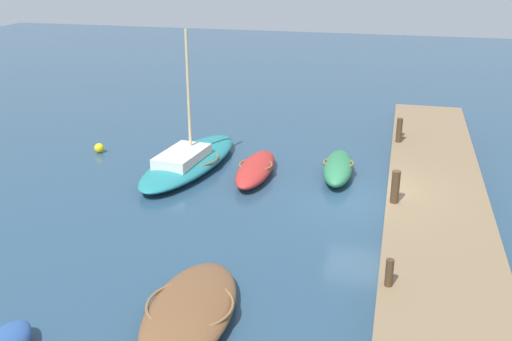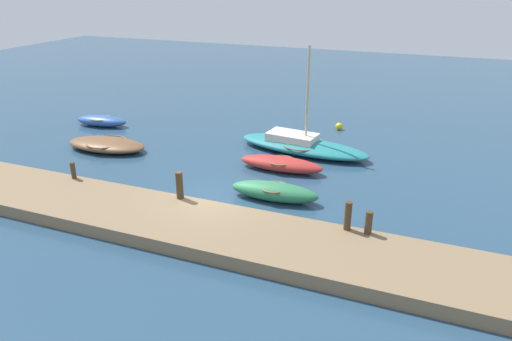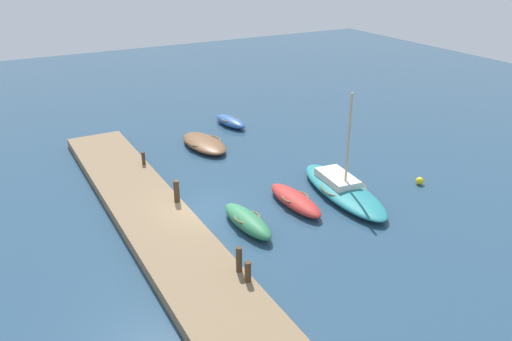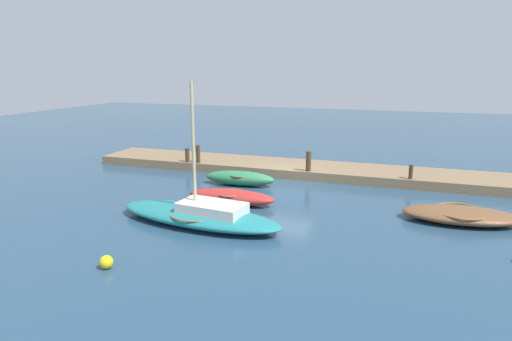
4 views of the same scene
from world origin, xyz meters
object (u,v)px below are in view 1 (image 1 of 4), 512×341
Objects in this scene: mooring_post_mid_east at (399,130)px; marker_buoy at (99,148)px; rowboat_red at (256,169)px; rowboat_green at (338,167)px; motorboat_brown at (190,310)px; mooring_post_mid_west at (395,187)px; mooring_post_east at (399,128)px; mooring_post_west at (389,273)px; sailboat_teal at (189,160)px.

mooring_post_mid_east is 12.73m from marker_buoy.
rowboat_red is 7.25m from marker_buoy.
rowboat_green reaches higher than motorboat_brown.
rowboat_red is 0.90× the size of motorboat_brown.
mooring_post_mid_west is 6.49m from mooring_post_mid_east.
rowboat_red is 5.74m from mooring_post_mid_west.
mooring_post_mid_east is 0.71m from mooring_post_east.
rowboat_red is 7.13m from mooring_post_east.
mooring_post_mid_east is at bearing -76.35° from marker_buoy.
marker_buoy is (-3.00, 12.35, -0.80)m from mooring_post_mid_east.
rowboat_green is 10.39m from motorboat_brown.
mooring_post_west is at bearing -146.01° from rowboat_red.
mooring_post_mid_east is at bearing 0.00° from mooring_post_west.
mooring_post_west is (1.86, -4.46, 0.55)m from motorboat_brown.
sailboat_teal is at bearing 92.96° from rowboat_green.
rowboat_red is 0.56× the size of sailboat_teal.
rowboat_green is 10.20m from marker_buoy.
mooring_post_mid_west is 1.35× the size of mooring_post_east.
mooring_post_mid_west is (5.16, 0.00, 0.19)m from mooring_post_west.
mooring_post_mid_west is (-2.52, -7.95, 0.65)m from sailboat_teal.
mooring_post_east is (4.09, -2.15, 0.52)m from rowboat_green.
sailboat_teal is at bearing 72.39° from mooring_post_mid_west.
rowboat_red is at bearing 101.29° from rowboat_green.
mooring_post_east is (12.36, 0.00, 0.05)m from mooring_post_west.
mooring_post_mid_west reaches higher than motorboat_brown.
sailboat_teal reaches higher than marker_buoy.
rowboat_red is 9.66× the size of marker_buoy.
motorboat_brown is (-10.13, 2.31, -0.08)m from rowboat_green.
mooring_post_west is 0.66× the size of mooring_post_mid_west.
mooring_post_east is at bearing -53.03° from sailboat_teal.
motorboat_brown is at bearing -176.23° from rowboat_red.
mooring_post_mid_east is at bearing -52.07° from rowboat_red.
mooring_post_east is at bearing -21.14° from motorboat_brown.
marker_buoy is at bearing 54.95° from mooring_post_west.
sailboat_teal is at bearing -102.47° from marker_buoy.
mooring_post_mid_west is at bearing -148.06° from rowboat_green.
mooring_post_mid_west is 1.05× the size of mooring_post_mid_east.
sailboat_teal is 1.94× the size of rowboat_green.
rowboat_green is (0.76, -3.04, 0.05)m from rowboat_red.
marker_buoy is at bearing 84.04° from sailboat_teal.
marker_buoy is (0.97, 4.40, -0.18)m from sailboat_teal.
mooring_post_east is at bearing -47.64° from rowboat_red.
sailboat_teal is 9.23m from mooring_post_east.
motorboat_brown is at bearing 161.73° from mooring_post_mid_east.
mooring_post_west is 0.69× the size of mooring_post_mid_east.
rowboat_green is at bearing -16.57° from motorboat_brown.
motorboat_brown is at bearing 164.37° from rowboat_green.
marker_buoy is at bearing 80.14° from rowboat_red.
marker_buoy is at bearing 106.68° from mooring_post_east.
rowboat_red is 3.69× the size of mooring_post_mid_west.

